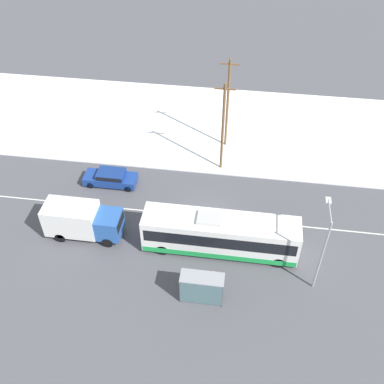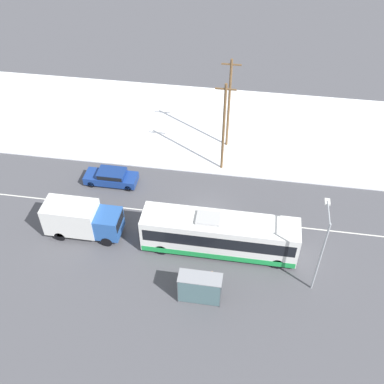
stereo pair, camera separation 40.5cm
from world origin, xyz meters
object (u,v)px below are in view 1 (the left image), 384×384
Objects in this scene: utility_pole_snowlot at (228,103)px; utility_pole_roadside at (223,127)px; pedestrian_at_stop at (213,278)px; box_truck at (82,220)px; city_bus at (220,234)px; streetlamp at (324,242)px; sedan_car at (111,177)px; bus_shelter at (202,287)px.

utility_pole_roadside is at bearing -91.74° from utility_pole_snowlot.
box_truck is at bearing 161.10° from pedestrian_at_stop.
city_bus is 1.96× the size of box_truck.
utility_pole_snowlot reaches higher than streetlamp.
bus_shelter reaches higher than sedan_car.
box_truck is 14.64m from utility_pole_roadside.
box_truck is at bearing 179.85° from city_bus.
utility_pole_snowlot is at bearing 88.26° from utility_pole_roadside.
utility_pole_snowlot is (-0.72, 13.76, 3.20)m from city_bus.
bus_shelter is 8.88m from streetlamp.
sedan_car is 2.61× the size of pedestrian_at_stop.
box_truck is 18.53m from streetlamp.
pedestrian_at_stop is at bearing -88.03° from utility_pole_snowlot.
box_truck is 1.27× the size of sedan_car.
box_truck is 3.33× the size of pedestrian_at_stop.
sedan_car is 11.11m from utility_pole_roadside.
city_bus is 1.76× the size of streetlamp.
box_truck is 11.42m from bus_shelter.
utility_pole_roadside reaches higher than sedan_car.
pedestrian_at_stop is at bearing -167.39° from streetlamp.
box_truck is 6.42m from sedan_car.
box_truck is 0.89× the size of streetlamp.
utility_pole_roadside is (-0.01, 15.05, 3.02)m from bus_shelter.
utility_pole_roadside is at bearing 92.97° from pedestrian_at_stop.
city_bus is at bearing -85.25° from utility_pole_roadside.
pedestrian_at_stop is at bearing 61.35° from bus_shelter.
streetlamp is (18.20, -2.13, 2.71)m from box_truck.
streetlamp reaches higher than box_truck.
city_bus reaches higher than pedestrian_at_stop.
sedan_car is 0.51× the size of utility_pole_snowlot.
box_truck reaches higher than sedan_car.
city_bus is 2.50× the size of sedan_car.
streetlamp reaches higher than sedan_car.
pedestrian_at_stop is 0.20× the size of utility_pole_roadside.
utility_pole_snowlot is at bearing 91.97° from pedestrian_at_stop.
bus_shelter is at bearing -159.89° from streetlamp.
utility_pole_roadside is at bearing 123.27° from streetlamp.
sedan_car is 1.56× the size of bus_shelter.
box_truck is at bearing -135.66° from utility_pole_roadside.
streetlamp is (17.69, -8.47, 3.58)m from sedan_car.
sedan_car is 19.94m from streetlamp.
box_truck is 11.59m from pedestrian_at_stop.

